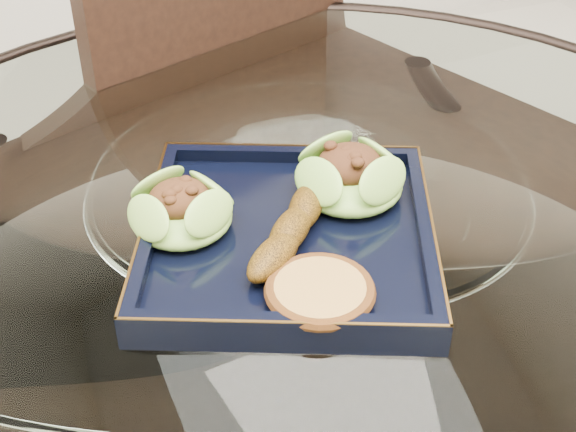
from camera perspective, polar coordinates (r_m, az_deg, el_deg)
name	(u,v)px	position (r m, az deg, el deg)	size (l,w,h in m)	color
dining_table	(306,336)	(0.91, 1.28, -8.51)	(1.13, 1.13, 0.77)	white
dining_chair	(286,171)	(1.17, -0.17, 3.24)	(0.60, 0.60, 1.07)	black
navy_plate	(288,241)	(0.76, 0.00, -1.82)	(0.27, 0.27, 0.02)	black
lettuce_wrap_left	(182,212)	(0.76, -7.58, 0.27)	(0.10, 0.10, 0.03)	#619E2D
lettuce_wrap_right	(350,179)	(0.79, 4.43, 2.65)	(0.11, 0.11, 0.04)	#6BA831
roasted_plantain	(290,230)	(0.73, 0.18, -1.01)	(0.15, 0.03, 0.03)	#66400A
crumb_patty	(320,293)	(0.68, 2.28, -5.48)	(0.08, 0.08, 0.02)	#C09240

